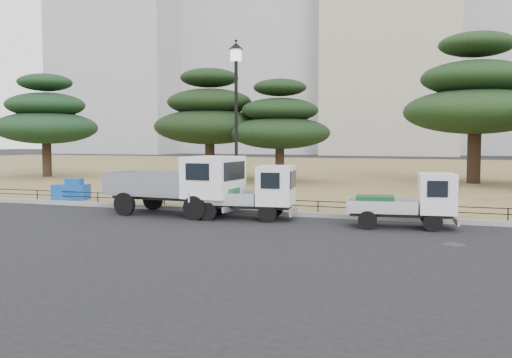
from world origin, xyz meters
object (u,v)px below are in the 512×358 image
at_px(truck_kei_front, 251,192).
at_px(truck_kei_rear, 410,201).
at_px(street_lamp, 236,97).
at_px(tarp_pile, 72,191).
at_px(truck_large, 181,182).

bearing_deg(truck_kei_front, truck_kei_rear, -9.87).
relative_size(truck_kei_rear, street_lamp, 0.55).
bearing_deg(truck_kei_rear, tarp_pile, 164.06).
height_order(truck_large, truck_kei_front, truck_large).
xyz_separation_m(truck_large, street_lamp, (1.50, 1.45, 3.04)).
bearing_deg(tarp_pile, truck_large, -16.58).
relative_size(truck_kei_front, tarp_pile, 2.23).
bearing_deg(truck_large, street_lamp, 47.17).
bearing_deg(truck_large, truck_kei_rear, 1.84).
bearing_deg(truck_kei_front, tarp_pile, 159.60).
distance_m(truck_large, truck_kei_rear, 7.79).
bearing_deg(truck_kei_rear, street_lamp, 157.74).
relative_size(truck_large, tarp_pile, 3.06).
relative_size(truck_large, truck_kei_front, 1.37).
xyz_separation_m(truck_kei_rear, tarp_pile, (-13.85, 1.98, -0.31)).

